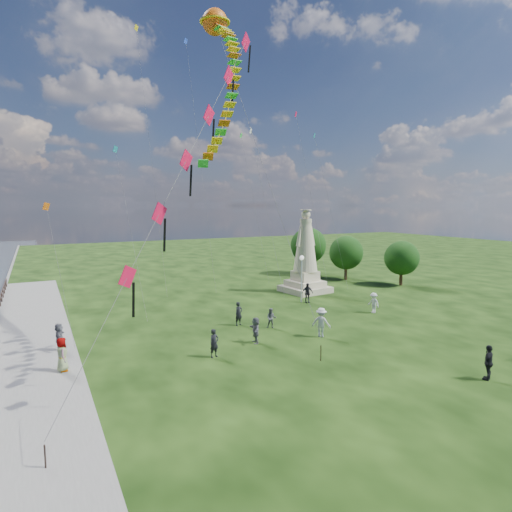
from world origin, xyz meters
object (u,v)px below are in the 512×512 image
statue (305,261)px  person_3 (489,362)px  lamppost (302,269)px  serpent_kite (215,24)px  person_0 (214,343)px  person_10 (62,356)px  person_2 (321,322)px  person_8 (374,303)px  person_9 (307,293)px  person_11 (256,330)px  person_5 (59,338)px  person_1 (271,318)px  person_6 (239,314)px

statue → person_3: 23.08m
person_3 → statue: bearing=-122.9°
lamppost → serpent_kite: 20.53m
person_3 → person_0: bearing=-62.6°
person_10 → statue: bearing=-64.2°
serpent_kite → person_2: bearing=-56.4°
person_8 → person_9: person_9 is taller
person_3 → person_11: size_ratio=1.08×
lamppost → person_5: (-20.18, -4.48, -2.23)m
person_10 → serpent_kite: 23.92m
person_5 → person_10: bearing=-175.0°
lamppost → serpent_kite: serpent_kite is taller
lamppost → person_2: (-4.56, -9.26, -2.07)m
person_9 → person_10: (-20.51, -7.58, -0.00)m
person_10 → person_2: bearing=-95.4°
person_2 → person_5: person_2 is taller
person_2 → person_11: (-4.47, 0.87, -0.15)m
statue → person_11: (-11.90, -12.05, -2.30)m
person_8 → serpent_kite: (-12.13, 3.57, 20.47)m
person_1 → serpent_kite: 21.04m
lamppost → person_8: lamppost is taller
person_3 → person_5: bearing=-59.7°
lamppost → person_9: bearing=-62.2°
person_1 → person_9: (6.82, 5.50, 0.17)m
person_6 → person_5: bearing=166.3°
lamppost → person_10: 21.90m
person_6 → person_11: (-0.76, -4.12, -0.04)m
person_11 → person_2: bearing=93.6°
person_9 → serpent_kite: serpent_kite is taller
person_0 → person_3: (10.96, -9.32, 0.07)m
statue → person_6: statue is taller
person_6 → statue: bearing=20.7°
person_9 → serpent_kite: size_ratio=0.08×
person_5 → person_8: (23.20, -1.53, 0.00)m
statue → person_10: statue is taller
person_3 → serpent_kite: bearing=-87.1°
person_5 → person_6: person_6 is taller
person_0 → person_8: 15.78m
person_3 → person_6: person_3 is taller
person_3 → person_8: size_ratio=1.09×
person_0 → person_9: size_ratio=0.92×
lamppost → person_8: bearing=-63.3°
person_2 → person_11: 4.56m
person_1 → person_5: person_5 is taller
person_10 → person_11: size_ratio=1.08×
person_5 → person_8: size_ratio=1.00×
person_8 → person_11: person_11 is taller
lamppost → person_3: (-1.39, -18.93, -2.15)m
person_1 → person_8: (9.57, 0.02, 0.10)m
person_2 → person_5: (-15.61, 4.79, -0.15)m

